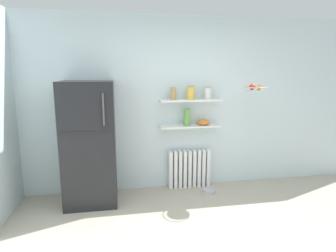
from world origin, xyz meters
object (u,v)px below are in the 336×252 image
object	(u,v)px
radiator	(189,169)
pet_food_bowl	(209,191)
storage_jar_1	(191,93)
hanging_fruit_basket	(255,88)
refrigerator	(90,143)
vase	(187,117)
storage_jar_2	(208,93)
storage_jar_0	(173,93)
shelf_bowl	(203,122)

from	to	relation	value
radiator	pet_food_bowl	xyz separation A→B (m)	(0.24, -0.28, -0.27)
storage_jar_1	hanging_fruit_basket	bearing A→B (deg)	-20.78
refrigerator	radiator	bearing A→B (deg)	9.70
vase	hanging_fruit_basket	bearing A→B (deg)	-19.60
storage_jar_2	storage_jar_0	bearing A→B (deg)	180.00
radiator	shelf_bowl	distance (m)	0.77
refrigerator	pet_food_bowl	distance (m)	1.88
pet_food_bowl	shelf_bowl	bearing A→B (deg)	98.43
shelf_bowl	storage_jar_0	bearing A→B (deg)	180.00
refrigerator	vase	bearing A→B (deg)	8.88
refrigerator	vase	world-z (taller)	refrigerator
storage_jar_0	shelf_bowl	xyz separation A→B (m)	(0.47, 0.00, -0.44)
shelf_bowl	refrigerator	bearing A→B (deg)	-172.48
storage_jar_0	vase	xyz separation A→B (m)	(0.21, 0.00, -0.36)
storage_jar_2	vase	size ratio (longest dim) A/B	0.73
refrigerator	shelf_bowl	world-z (taller)	refrigerator
radiator	storage_jar_2	bearing A→B (deg)	-6.52
radiator	hanging_fruit_basket	world-z (taller)	hanging_fruit_basket
shelf_bowl	radiator	bearing A→B (deg)	171.62
refrigerator	storage_jar_1	size ratio (longest dim) A/B	8.14
shelf_bowl	pet_food_bowl	xyz separation A→B (m)	(0.04, -0.25, -1.01)
vase	hanging_fruit_basket	xyz separation A→B (m)	(0.91, -0.32, 0.45)
refrigerator	storage_jar_0	xyz separation A→B (m)	(1.20, 0.22, 0.64)
radiator	hanging_fruit_basket	xyz separation A→B (m)	(0.85, -0.35, 1.27)
storage_jar_2	pet_food_bowl	size ratio (longest dim) A/B	1.00
storage_jar_2	shelf_bowl	world-z (taller)	storage_jar_2
refrigerator	radiator	distance (m)	1.58
radiator	storage_jar_1	bearing A→B (deg)	-90.00
shelf_bowl	hanging_fruit_basket	distance (m)	0.90
storage_jar_0	storage_jar_1	world-z (taller)	storage_jar_1
storage_jar_0	pet_food_bowl	bearing A→B (deg)	-26.13
refrigerator	hanging_fruit_basket	xyz separation A→B (m)	(2.31, -0.10, 0.73)
radiator	refrigerator	bearing A→B (deg)	-170.30
storage_jar_2	radiator	bearing A→B (deg)	173.48
refrigerator	storage_jar_2	xyz separation A→B (m)	(1.72, 0.22, 0.64)
storage_jar_2	hanging_fruit_basket	bearing A→B (deg)	-28.74
storage_jar_0	shelf_bowl	distance (m)	0.64
storage_jar_1	shelf_bowl	distance (m)	0.49
storage_jar_0	vase	distance (m)	0.41
pet_food_bowl	vase	bearing A→B (deg)	140.20
refrigerator	storage_jar_1	world-z (taller)	refrigerator
vase	radiator	bearing A→B (deg)	28.26
storage_jar_0	storage_jar_2	size ratio (longest dim) A/B	1.02
shelf_bowl	storage_jar_2	bearing A→B (deg)	0.00
hanging_fruit_basket	radiator	bearing A→B (deg)	157.48
storage_jar_2	hanging_fruit_basket	xyz separation A→B (m)	(0.59, -0.32, 0.09)
pet_food_bowl	hanging_fruit_basket	bearing A→B (deg)	-7.13
radiator	shelf_bowl	xyz separation A→B (m)	(0.20, -0.03, 0.74)
refrigerator	storage_jar_0	size ratio (longest dim) A/B	8.84
storage_jar_0	vase	size ratio (longest dim) A/B	0.75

